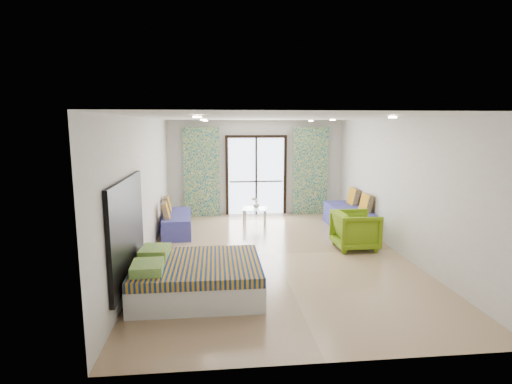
{
  "coord_description": "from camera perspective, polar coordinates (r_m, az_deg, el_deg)",
  "views": [
    {
      "loc": [
        -1.16,
        -7.63,
        2.56
      ],
      "look_at": [
        -0.31,
        0.72,
        1.15
      ],
      "focal_mm": 28.0,
      "sensor_mm": 36.0,
      "label": 1
    }
  ],
  "objects": [
    {
      "name": "floor",
      "position": [
        8.13,
        2.72,
        -8.82
      ],
      "size": [
        5.0,
        7.5,
        0.01
      ],
      "primitive_type": null,
      "color": "#947758",
      "rests_on": "ground"
    },
    {
      "name": "ceiling",
      "position": [
        7.72,
        2.88,
        10.57
      ],
      "size": [
        5.0,
        7.5,
        0.01
      ],
      "primitive_type": null,
      "color": "silver",
      "rests_on": "ground"
    },
    {
      "name": "wall_back",
      "position": [
        11.5,
        0.01,
        3.5
      ],
      "size": [
        5.0,
        0.01,
        2.7
      ],
      "primitive_type": null,
      "color": "silver",
      "rests_on": "ground"
    },
    {
      "name": "wall_front",
      "position": [
        4.22,
        10.45,
        -7.26
      ],
      "size": [
        5.0,
        0.01,
        2.7
      ],
      "primitive_type": null,
      "color": "silver",
      "rests_on": "ground"
    },
    {
      "name": "wall_left",
      "position": [
        7.84,
        -15.59,
        0.31
      ],
      "size": [
        0.01,
        7.5,
        2.7
      ],
      "primitive_type": null,
      "color": "silver",
      "rests_on": "ground"
    },
    {
      "name": "wall_right",
      "position": [
        8.54,
        19.61,
        0.85
      ],
      "size": [
        0.01,
        7.5,
        2.7
      ],
      "primitive_type": null,
      "color": "silver",
      "rests_on": "ground"
    },
    {
      "name": "balcony_door",
      "position": [
        11.48,
        0.02,
        3.03
      ],
      "size": [
        1.76,
        0.08,
        2.28
      ],
      "color": "black",
      "rests_on": "floor"
    },
    {
      "name": "balcony_rail",
      "position": [
        11.53,
        0.02,
        1.51
      ],
      "size": [
        1.52,
        0.03,
        0.04
      ],
      "primitive_type": "cube",
      "color": "#595451",
      "rests_on": "balcony_door"
    },
    {
      "name": "curtain_left",
      "position": [
        11.28,
        -7.76,
        2.79
      ],
      "size": [
        1.0,
        0.1,
        2.5
      ],
      "primitive_type": "cube",
      "color": "silver",
      "rests_on": "floor"
    },
    {
      "name": "curtain_right",
      "position": [
        11.59,
        7.75,
        2.97
      ],
      "size": [
        1.0,
        0.1,
        2.5
      ],
      "primitive_type": "cube",
      "color": "silver",
      "rests_on": "floor"
    },
    {
      "name": "downlight_a",
      "position": [
        5.63,
        -8.41,
        10.57
      ],
      "size": [
        0.12,
        0.12,
        0.02
      ],
      "primitive_type": "cylinder",
      "color": "#FFE0B2",
      "rests_on": "ceiling"
    },
    {
      "name": "downlight_b",
      "position": [
        6.18,
        18.94,
        10.06
      ],
      "size": [
        0.12,
        0.12,
        0.02
      ],
      "primitive_type": "cylinder",
      "color": "#FFE0B2",
      "rests_on": "ceiling"
    },
    {
      "name": "downlight_c",
      "position": [
        8.63,
        -7.53,
        10.19
      ],
      "size": [
        0.12,
        0.12,
        0.02
      ],
      "primitive_type": "cylinder",
      "color": "#FFE0B2",
      "rests_on": "ceiling"
    },
    {
      "name": "downlight_d",
      "position": [
        9.0,
        10.88,
        10.08
      ],
      "size": [
        0.12,
        0.12,
        0.02
      ],
      "primitive_type": "cylinder",
      "color": "#FFE0B2",
      "rests_on": "ceiling"
    },
    {
      "name": "downlight_e",
      "position": [
        10.63,
        -7.22,
        10.06
      ],
      "size": [
        0.12,
        0.12,
        0.02
      ],
      "primitive_type": "cylinder",
      "color": "#FFE0B2",
      "rests_on": "ceiling"
    },
    {
      "name": "downlight_f",
      "position": [
        10.93,
        7.85,
        10.03
      ],
      "size": [
        0.12,
        0.12,
        0.02
      ],
      "primitive_type": "cylinder",
      "color": "#FFE0B2",
      "rests_on": "ceiling"
    },
    {
      "name": "headboard",
      "position": [
        6.16,
        -17.9,
        -5.12
      ],
      "size": [
        0.06,
        2.1,
        1.5
      ],
      "primitive_type": "cube",
      "color": "black",
      "rests_on": "floor"
    },
    {
      "name": "switch_plate",
      "position": [
        7.35,
        -15.97,
        -2.68
      ],
      "size": [
        0.02,
        0.1,
        0.1
      ],
      "primitive_type": "cube",
      "color": "silver",
      "rests_on": "wall_left"
    },
    {
      "name": "bed",
      "position": [
        6.26,
        -8.5,
        -11.96
      ],
      "size": [
        1.9,
        1.55,
        0.66
      ],
      "color": "silver",
      "rests_on": "floor"
    },
    {
      "name": "daybed_left",
      "position": [
        9.76,
        -11.29,
        -4.28
      ],
      "size": [
        0.76,
        1.72,
        0.83
      ],
      "rotation": [
        0.0,
        0.0,
        0.06
      ],
      "color": "#3A3B8C",
      "rests_on": "floor"
    },
    {
      "name": "daybed_right",
      "position": [
        10.19,
        13.13,
        -3.53
      ],
      "size": [
        0.78,
        1.96,
        0.96
      ],
      "rotation": [
        0.0,
        0.0,
        -0.01
      ],
      "color": "#3A3B8C",
      "rests_on": "floor"
    },
    {
      "name": "coffee_table",
      "position": [
        10.47,
        -0.17,
        -2.58
      ],
      "size": [
        0.71,
        0.71,
        0.71
      ],
      "rotation": [
        0.0,
        0.0,
        -0.16
      ],
      "color": "silver",
      "rests_on": "floor"
    },
    {
      "name": "vase",
      "position": [
        10.51,
        0.04,
        -1.81
      ],
      "size": [
        0.2,
        0.21,
        0.17
      ],
      "primitive_type": "imported",
      "rotation": [
        0.0,
        0.0,
        -0.17
      ],
      "color": "white",
      "rests_on": "coffee_table"
    },
    {
      "name": "armchair",
      "position": [
        8.6,
        14.02,
        -5.06
      ],
      "size": [
        0.81,
        0.86,
        0.87
      ],
      "primitive_type": "imported",
      "rotation": [
        0.0,
        0.0,
        1.59
      ],
      "color": "#678C12",
      "rests_on": "floor"
    }
  ]
}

